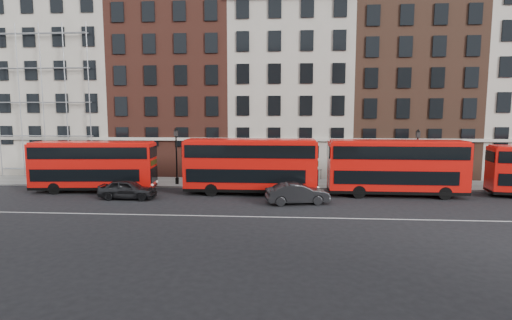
# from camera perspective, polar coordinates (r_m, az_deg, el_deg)

# --- Properties ---
(ground) EXTENTS (120.00, 120.00, 0.00)m
(ground) POSITION_cam_1_polar(r_m,az_deg,el_deg) (28.84, 5.11, -7.15)
(ground) COLOR black
(ground) RESTS_ON ground
(pavement) EXTENTS (80.00, 5.00, 0.15)m
(pavement) POSITION_cam_1_polar(r_m,az_deg,el_deg) (39.10, 4.84, -3.35)
(pavement) COLOR gray
(pavement) RESTS_ON ground
(kerb) EXTENTS (80.00, 0.30, 0.16)m
(kerb) POSITION_cam_1_polar(r_m,az_deg,el_deg) (36.64, 4.89, -4.02)
(kerb) COLOR gray
(kerb) RESTS_ON ground
(road_centre_line) EXTENTS (70.00, 0.12, 0.01)m
(road_centre_line) POSITION_cam_1_polar(r_m,az_deg,el_deg) (26.90, 5.18, -8.17)
(road_centre_line) COLOR white
(road_centre_line) RESTS_ON ground
(building_terrace) EXTENTS (64.00, 11.95, 22.00)m
(building_terrace) POSITION_cam_1_polar(r_m,az_deg,el_deg) (45.99, 4.46, 10.88)
(building_terrace) COLOR #ADA696
(building_terrace) RESTS_ON ground
(bus_a) EXTENTS (10.70, 3.38, 4.43)m
(bus_a) POSITION_cam_1_polar(r_m,az_deg,el_deg) (37.73, -22.24, -0.67)
(bus_a) COLOR red
(bus_a) RESTS_ON ground
(bus_b) EXTENTS (11.23, 2.77, 4.71)m
(bus_b) POSITION_cam_1_polar(r_m,az_deg,el_deg) (33.94, -0.85, -0.68)
(bus_b) COLOR red
(bus_b) RESTS_ON ground
(bus_c) EXTENTS (11.18, 2.84, 4.68)m
(bus_c) POSITION_cam_1_polar(r_m,az_deg,el_deg) (35.05, 19.32, -0.85)
(bus_c) COLOR red
(bus_c) RESTS_ON ground
(car_rear) EXTENTS (4.67, 2.01, 1.57)m
(car_rear) POSITION_cam_1_polar(r_m,az_deg,el_deg) (33.92, -17.85, -3.99)
(car_rear) COLOR black
(car_rear) RESTS_ON ground
(car_front) EXTENTS (5.07, 2.63, 1.59)m
(car_front) POSITION_cam_1_polar(r_m,az_deg,el_deg) (30.73, 5.95, -4.78)
(car_front) COLOR black
(car_front) RESTS_ON ground
(lamp_post_left) EXTENTS (0.44, 0.44, 5.33)m
(lamp_post_left) POSITION_cam_1_polar(r_m,az_deg,el_deg) (38.61, -11.30, 0.92)
(lamp_post_left) COLOR black
(lamp_post_left) RESTS_ON pavement
(lamp_post_right) EXTENTS (0.44, 0.44, 5.33)m
(lamp_post_right) POSITION_cam_1_polar(r_m,az_deg,el_deg) (38.64, 22.01, 0.56)
(lamp_post_right) COLOR black
(lamp_post_right) RESTS_ON pavement
(iron_railings) EXTENTS (6.60, 0.06, 1.00)m
(iron_railings) POSITION_cam_1_polar(r_m,az_deg,el_deg) (41.18, 4.81, -2.02)
(iron_railings) COLOR black
(iron_railings) RESTS_ON pavement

